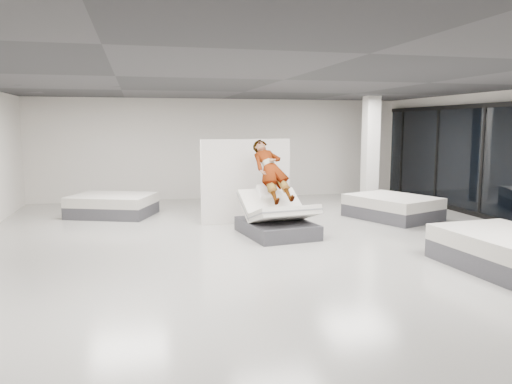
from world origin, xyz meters
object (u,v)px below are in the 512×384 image
Objects in this scene: hero_bed at (277,220)px; flat_bed_right_far at (392,207)px; remote at (287,192)px; column at (370,151)px; divider_panel at (246,181)px; flat_bed_left_far at (113,205)px; person at (271,181)px; flat_bed_right_near at (509,251)px.

flat_bed_right_far is (3.41, 1.21, -0.06)m from hero_bed.
remote is 0.04× the size of column.
divider_panel is 3.71m from flat_bed_left_far.
person is 0.56× the size of column.
hero_bed is 0.61× the size of column.
flat_bed_right_far is 1.08× the size of flat_bed_right_near.
person is at bearing 130.33° from flat_bed_right_near.
flat_bed_left_far is at bearing 131.18° from remote.
flat_bed_right_near reaches higher than flat_bed_left_far.
hero_bed reaches higher than flat_bed_right_far.
remote reaches higher than flat_bed_right_far.
flat_bed_left_far is at bearing -179.41° from column.
divider_panel is at bearing 124.47° from flat_bed_right_near.
flat_bed_left_far is 7.47m from column.
flat_bed_right_near is (3.10, -3.65, -0.86)m from person.
column reaches higher than person.
divider_panel is 0.92× the size of flat_bed_left_far.
divider_panel is at bearing -27.04° from flat_bed_left_far.
flat_bed_right_near is (3.39, -4.93, -0.71)m from divider_panel.
flat_bed_right_near is (2.83, -3.34, -0.63)m from remote.
flat_bed_right_far is 1.03× the size of flat_bed_left_far.
remote reaches higher than flat_bed_right_near.
column is (3.79, 3.31, 1.26)m from hero_bed.
flat_bed_left_far is (-3.79, 3.25, -0.65)m from remote.
column reaches higher than remote.
flat_bed_right_near is at bearing -57.89° from person.
column is at bearing 0.59° from flat_bed_left_far.
person reaches higher than flat_bed_right_near.
person is 12.83× the size of remote.
column is (7.35, 0.08, 1.32)m from flat_bed_left_far.
flat_bed_left_far is (-3.52, 2.93, -0.88)m from person.
person is at bearing -141.87° from column.
hero_bed is 5.19m from column.
divider_panel is 0.89× the size of flat_bed_right_far.
flat_bed_right_far is at bearing -16.22° from flat_bed_left_far.
flat_bed_right_near is (3.05, -3.35, -0.04)m from hero_bed.
flat_bed_right_far is (3.74, -0.38, -0.73)m from divider_panel.
person is at bearing -165.31° from flat_bed_right_far.
flat_bed_left_far is (-3.56, 3.24, -0.06)m from hero_bed.
person reaches higher than remote.
column is (0.38, 2.10, 1.31)m from flat_bed_right_far.
flat_bed_right_far is 0.79× the size of column.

